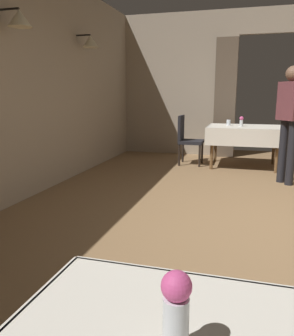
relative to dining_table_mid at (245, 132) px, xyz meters
name	(u,v)px	position (x,y,z in m)	size (l,w,h in m)	color
ground	(288,231)	(0.48, -3.07, -0.65)	(10.08, 10.08, 0.00)	olive
wall_left	(2,78)	(-2.72, -3.07, 0.86)	(0.49, 8.40, 3.00)	gray
wall_back	(272,85)	(0.48, 1.11, 0.86)	(6.40, 0.27, 3.00)	gray
dining_table_mid	(245,132)	(0.00, 0.00, 0.00)	(1.33, 1.00, 0.75)	brown
chair_mid_left	(187,137)	(-1.05, -0.06, -0.14)	(0.44, 0.44, 0.93)	black
flower_vase_near	(176,310)	(-0.10, -5.88, 0.21)	(0.07, 0.07, 0.20)	silver
flower_vase_mid	(241,121)	(-0.07, -0.06, 0.20)	(0.07, 0.07, 0.18)	silver
glass_mid_b	(229,122)	(-0.30, 0.10, 0.15)	(0.08, 0.08, 0.11)	silver
person_waiter_by_doorway	(290,115)	(0.62, -1.10, 0.37)	(0.39, 0.42, 1.72)	black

